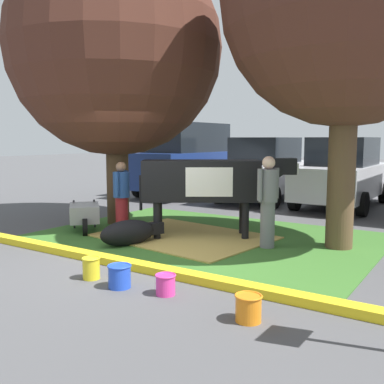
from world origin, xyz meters
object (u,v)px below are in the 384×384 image
(bucket_pink, at_px, (166,284))
(bucket_orange, at_px, (248,308))
(hatchback_white, at_px, (265,170))
(bucket_yellow, at_px, (91,268))
(bucket_blue, at_px, (120,276))
(person_handler, at_px, (121,196))
(person_visitor_near, at_px, (268,199))
(cow_holstein, at_px, (206,181))
(sedan_silver, at_px, (343,173))
(wheelbarrow, at_px, (84,214))
(shade_tree_left, at_px, (115,49))
(calf_lying, at_px, (129,233))
(suv_dark_grey, at_px, (187,159))

(bucket_pink, height_order, bucket_orange, bucket_orange)
(hatchback_white, bearing_deg, bucket_yellow, -81.84)
(hatchback_white, bearing_deg, bucket_blue, -78.21)
(person_handler, xyz_separation_m, person_visitor_near, (3.06, 0.51, 0.10))
(cow_holstein, distance_m, bucket_pink, 3.48)
(person_visitor_near, distance_m, hatchback_white, 6.39)
(person_visitor_near, xyz_separation_m, bucket_orange, (1.16, -3.13, -0.75))
(bucket_yellow, height_order, bucket_pink, bucket_yellow)
(bucket_orange, xyz_separation_m, sedan_silver, (-1.37, 8.98, 0.83))
(sedan_silver, bearing_deg, wheelbarrow, -118.97)
(shade_tree_left, height_order, bucket_blue, shade_tree_left)
(person_handler, height_order, bucket_blue, person_handler)
(bucket_yellow, bearing_deg, person_handler, 123.96)
(cow_holstein, relative_size, calf_lying, 2.12)
(bucket_yellow, bearing_deg, suv_dark_grey, 115.71)
(bucket_pink, bearing_deg, calf_lying, 140.72)
(calf_lying, bearing_deg, bucket_blue, -51.92)
(person_handler, xyz_separation_m, bucket_yellow, (1.69, -2.51, -0.64))
(sedan_silver, bearing_deg, hatchback_white, -179.51)
(wheelbarrow, relative_size, bucket_orange, 4.45)
(shade_tree_left, xyz_separation_m, wheelbarrow, (-0.01, -1.05, -3.59))
(shade_tree_left, distance_m, bucket_pink, 6.27)
(bucket_blue, bearing_deg, bucket_orange, -1.66)
(person_visitor_near, bearing_deg, calf_lying, -151.89)
(bucket_blue, relative_size, hatchback_white, 0.07)
(suv_dark_grey, relative_size, sedan_silver, 1.05)
(person_visitor_near, bearing_deg, cow_holstein, 174.86)
(shade_tree_left, height_order, wheelbarrow, shade_tree_left)
(cow_holstein, xyz_separation_m, bucket_pink, (1.28, -3.08, -1.00))
(shade_tree_left, distance_m, bucket_yellow, 5.62)
(wheelbarrow, bearing_deg, suv_dark_grey, 104.50)
(bucket_orange, bearing_deg, bucket_pink, 172.12)
(bucket_orange, height_order, hatchback_white, hatchback_white)
(shade_tree_left, relative_size, hatchback_white, 1.45)
(wheelbarrow, height_order, bucket_orange, wheelbarrow)
(person_handler, relative_size, bucket_yellow, 4.84)
(bucket_orange, bearing_deg, bucket_yellow, 177.46)
(calf_lying, relative_size, suv_dark_grey, 0.29)
(shade_tree_left, relative_size, bucket_yellow, 20.46)
(cow_holstein, distance_m, person_visitor_near, 1.40)
(person_handler, distance_m, person_visitor_near, 3.10)
(person_visitor_near, relative_size, bucket_blue, 5.16)
(cow_holstein, xyz_separation_m, bucket_blue, (0.60, -3.20, -0.98))
(sedan_silver, bearing_deg, bucket_blue, -93.64)
(bucket_orange, relative_size, sedan_silver, 0.07)
(shade_tree_left, relative_size, cow_holstein, 2.27)
(person_handler, bearing_deg, bucket_blue, -48.37)
(bucket_pink, relative_size, bucket_orange, 0.89)
(person_handler, xyz_separation_m, sedan_silver, (2.85, 6.35, 0.18))
(cow_holstein, xyz_separation_m, hatchback_white, (-1.26, 5.70, -0.16))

